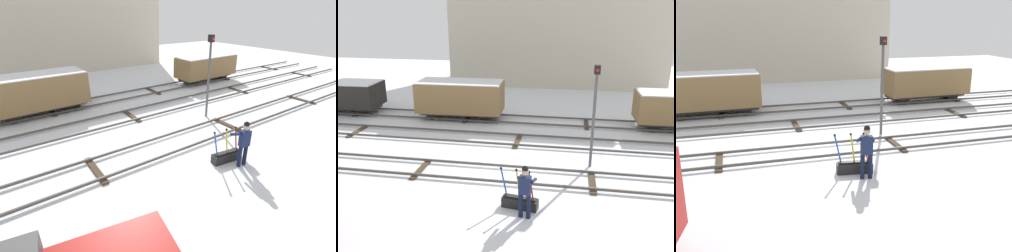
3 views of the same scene
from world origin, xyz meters
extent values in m
plane|color=silver|center=(0.00, 0.00, 0.00)|extent=(60.00, 60.00, 0.00)
cube|color=#4C4742|center=(0.00, -0.72, 0.13)|extent=(44.00, 0.07, 0.10)
cube|color=#4C4742|center=(0.00, 0.72, 0.13)|extent=(44.00, 0.07, 0.10)
cube|color=#423323|center=(-3.52, 0.00, 0.04)|extent=(0.24, 1.94, 0.08)
cube|color=#423323|center=(3.52, 0.00, 0.04)|extent=(0.24, 1.94, 0.08)
cube|color=#4C4742|center=(0.00, 3.21, 0.13)|extent=(44.00, 0.07, 0.10)
cube|color=#4C4742|center=(0.00, 4.65, 0.13)|extent=(44.00, 0.07, 0.10)
cube|color=#423323|center=(-8.80, 3.93, 0.04)|extent=(0.24, 1.94, 0.08)
cube|color=#423323|center=(0.00, 3.93, 0.04)|extent=(0.24, 1.94, 0.08)
cube|color=#4C4742|center=(0.00, 6.60, 0.13)|extent=(44.00, 0.07, 0.10)
cube|color=#4C4742|center=(0.00, 8.04, 0.13)|extent=(44.00, 0.07, 0.10)
cube|color=#423323|center=(-10.56, 7.32, 0.04)|extent=(0.24, 1.94, 0.08)
cube|color=#423323|center=(-3.52, 7.32, 0.04)|extent=(0.24, 1.94, 0.08)
cube|color=#423323|center=(3.52, 7.32, 0.04)|extent=(0.24, 1.94, 0.08)
cube|color=black|center=(0.98, -2.27, 0.18)|extent=(1.28, 0.54, 0.36)
cube|color=black|center=(0.98, -2.27, 0.39)|extent=(1.13, 0.36, 0.06)
cylinder|color=#1E47B7|center=(0.41, -2.19, 0.87)|extent=(0.28, 0.10, 1.04)
sphere|color=black|center=(0.31, -2.17, 1.39)|extent=(0.09, 0.09, 0.09)
cylinder|color=yellow|center=(0.91, -2.26, 0.88)|extent=(0.20, 0.08, 1.05)
sphere|color=black|center=(0.84, -2.25, 1.40)|extent=(0.09, 0.09, 0.09)
cylinder|color=red|center=(1.36, -2.33, 0.88)|extent=(0.23, 0.09, 1.05)
sphere|color=black|center=(1.27, -2.32, 1.40)|extent=(0.09, 0.09, 0.09)
cylinder|color=#111831|center=(1.08, -2.82, 0.43)|extent=(0.15, 0.15, 0.87)
cylinder|color=#111831|center=(1.33, -2.86, 0.43)|extent=(0.15, 0.15, 0.87)
cube|color=#192347|center=(1.21, -2.84, 1.17)|extent=(0.41, 0.29, 0.61)
sphere|color=tan|center=(1.21, -2.84, 1.64)|extent=(0.23, 0.23, 0.23)
sphere|color=black|center=(1.21, -2.84, 1.74)|extent=(0.21, 0.21, 0.21)
cylinder|color=#192347|center=(1.04, -2.55, 1.28)|extent=(0.19, 0.58, 0.35)
cylinder|color=#192347|center=(1.45, -2.59, 1.23)|extent=(0.20, 0.60, 0.27)
cylinder|color=#4C4C4C|center=(3.49, 1.58, 2.00)|extent=(0.12, 0.12, 4.00)
cube|color=black|center=(3.49, 1.58, 4.18)|extent=(0.24, 0.24, 0.36)
sphere|color=red|center=(3.49, 1.45, 4.18)|extent=(0.14, 0.14, 0.14)
cube|color=beige|center=(1.23, 19.74, 5.12)|extent=(17.62, 6.74, 10.24)
cube|color=#2D2B28|center=(-3.95, 7.32, 0.40)|extent=(4.82, 1.46, 0.20)
cube|color=olive|center=(-3.95, 7.32, 1.36)|extent=(5.10, 2.33, 1.73)
cube|color=white|center=(-3.95, 7.32, 2.26)|extent=(5.00, 2.24, 0.06)
cylinder|color=black|center=(-5.56, 6.67, 0.35)|extent=(0.70, 0.12, 0.70)
cylinder|color=black|center=(-5.60, 7.86, 0.35)|extent=(0.70, 0.12, 0.70)
cylinder|color=black|center=(-2.29, 6.77, 0.35)|extent=(0.70, 0.12, 0.70)
cylinder|color=black|center=(-2.33, 7.97, 0.35)|extent=(0.70, 0.12, 0.70)
cylinder|color=black|center=(7.04, 6.72, 0.35)|extent=(0.70, 0.12, 0.70)
cylinder|color=black|center=(7.02, 7.83, 0.35)|extent=(0.70, 0.12, 0.70)
cube|color=#2D2B28|center=(-11.86, 7.32, 0.40)|extent=(4.86, 1.49, 0.20)
cube|color=black|center=(-11.86, 7.32, 1.22)|extent=(5.14, 2.38, 1.44)
cube|color=white|center=(-11.86, 7.32, 1.97)|extent=(5.03, 2.29, 0.06)
cylinder|color=black|center=(-10.19, 6.76, 0.35)|extent=(0.70, 0.12, 0.70)
cylinder|color=black|center=(-10.23, 7.98, 0.35)|extent=(0.70, 0.12, 0.70)
camera|label=1|loc=(-5.74, -7.83, 5.43)|focal=26.61mm
camera|label=2|loc=(2.41, -13.17, 6.65)|focal=39.07mm
camera|label=3|loc=(-2.83, -13.92, 5.28)|focal=41.00mm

